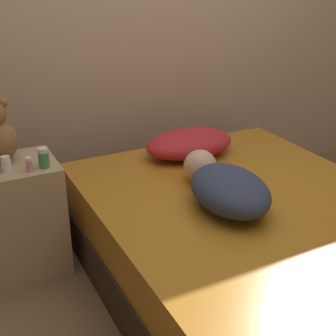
{
  "coord_description": "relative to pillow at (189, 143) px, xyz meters",
  "views": [
    {
      "loc": [
        -1.31,
        -1.61,
        1.59
      ],
      "look_at": [
        -0.37,
        0.24,
        0.67
      ],
      "focal_mm": 50.0,
      "sensor_mm": 36.0,
      "label": 1
    }
  ],
  "objects": [
    {
      "name": "ground_plane",
      "position": [
        -0.02,
        -0.72,
        -0.57
      ],
      "size": [
        12.0,
        12.0,
        0.0
      ],
      "primitive_type": "plane",
      "color": "brown"
    },
    {
      "name": "wall_back",
      "position": [
        -0.02,
        0.54,
        0.73
      ],
      "size": [
        8.0,
        0.06,
        2.6
      ],
      "color": "tan",
      "rests_on": "ground_plane"
    },
    {
      "name": "bed",
      "position": [
        -0.02,
        -0.72,
        -0.33
      ],
      "size": [
        1.5,
        1.95,
        0.49
      ],
      "color": "#2D2319",
      "rests_on": "ground_plane"
    },
    {
      "name": "nightstand",
      "position": [
        -1.07,
        -0.0,
        -0.25
      ],
      "size": [
        0.48,
        0.39,
        0.63
      ],
      "color": "tan",
      "rests_on": "ground_plane"
    },
    {
      "name": "pillow",
      "position": [
        0.0,
        0.0,
        0.0
      ],
      "size": [
        0.56,
        0.35,
        0.16
      ],
      "color": "red",
      "rests_on": "bed"
    },
    {
      "name": "person_lying",
      "position": [
        -0.15,
        -0.63,
        0.02
      ],
      "size": [
        0.39,
        0.68,
        0.2
      ],
      "rotation": [
        0.0,
        0.0,
        -0.09
      ],
      "color": "#2D3851",
      "rests_on": "bed"
    },
    {
      "name": "bottle_pink",
      "position": [
        -0.99,
        -0.13,
        0.1
      ],
      "size": [
        0.03,
        0.03,
        0.07
      ],
      "color": "pink",
      "rests_on": "nightstand"
    },
    {
      "name": "bottle_green",
      "position": [
        -0.91,
        -0.12,
        0.12
      ],
      "size": [
        0.05,
        0.05,
        0.1
      ],
      "color": "#3D8E4C",
      "rests_on": "nightstand"
    },
    {
      "name": "bottle_white",
      "position": [
        -1.09,
        -0.08,
        0.11
      ],
      "size": [
        0.05,
        0.05,
        0.08
      ],
      "color": "white",
      "rests_on": "nightstand"
    }
  ]
}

